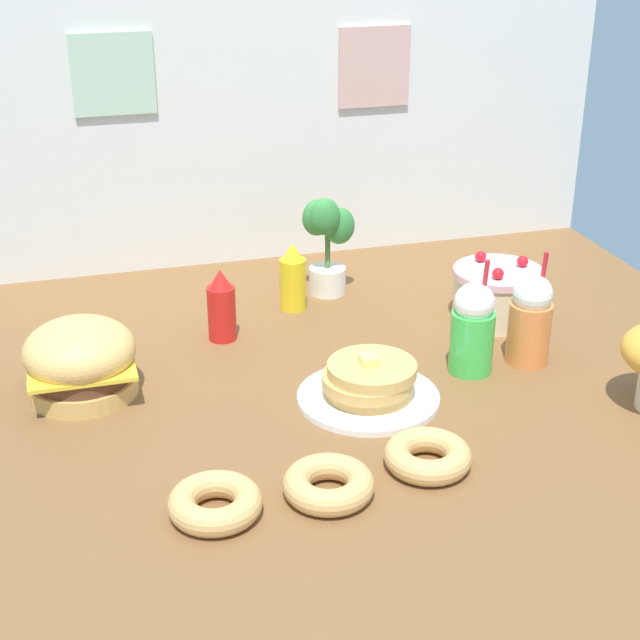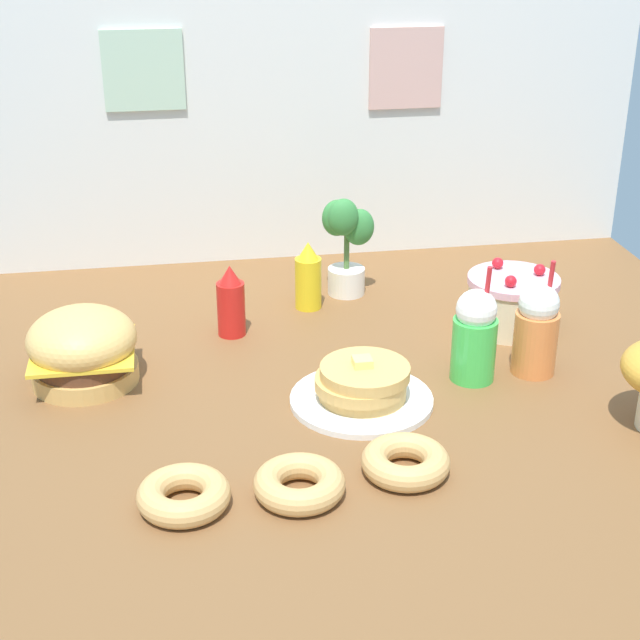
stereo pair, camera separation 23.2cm
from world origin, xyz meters
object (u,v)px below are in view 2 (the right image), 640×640
at_px(cream_soda_cup, 475,336).
at_px(donut_vanilla, 405,461).
at_px(potted_plant, 346,242).
at_px(orange_float_cup, 536,329).
at_px(ketchup_bottle, 231,303).
at_px(burger, 83,348).
at_px(pancake_stack, 362,387).
at_px(mustard_bottle, 309,277).
at_px(donut_pink_glaze, 184,494).
at_px(donut_chocolate, 299,483).
at_px(layer_cake, 512,302).

distance_m(cream_soda_cup, donut_vanilla, 0.47).
relative_size(donut_vanilla, potted_plant, 0.61).
xyz_separation_m(orange_float_cup, donut_vanilla, (-0.42, -0.39, -0.09)).
bearing_deg(ketchup_bottle, burger, -150.84).
xyz_separation_m(donut_vanilla, potted_plant, (0.06, 0.95, 0.13)).
xyz_separation_m(pancake_stack, cream_soda_cup, (0.29, 0.08, 0.07)).
xyz_separation_m(pancake_stack, mustard_bottle, (-0.04, 0.57, 0.05)).
xyz_separation_m(burger, potted_plant, (0.73, 0.43, 0.07)).
bearing_deg(cream_soda_cup, mustard_bottle, 123.69).
bearing_deg(ketchup_bottle, donut_vanilla, -67.69).
height_order(donut_pink_glaze, donut_vanilla, same).
bearing_deg(ketchup_bottle, donut_chocolate, -84.74).
height_order(layer_cake, potted_plant, potted_plant).
xyz_separation_m(pancake_stack, donut_chocolate, (-0.20, -0.34, -0.01)).
distance_m(mustard_bottle, potted_plant, 0.16).
height_order(donut_pink_glaze, donut_chocolate, same).
height_order(mustard_bottle, donut_pink_glaze, mustard_bottle).
distance_m(mustard_bottle, cream_soda_cup, 0.59).
xyz_separation_m(burger, orange_float_cup, (1.09, -0.13, 0.03)).
xyz_separation_m(mustard_bottle, donut_vanilla, (0.06, -0.87, -0.06)).
xyz_separation_m(cream_soda_cup, potted_plant, (-0.21, 0.57, 0.04)).
distance_m(layer_cake, cream_soda_cup, 0.33).
bearing_deg(ketchup_bottle, layer_cake, -6.25).
xyz_separation_m(layer_cake, ketchup_bottle, (-0.75, 0.08, 0.02)).
bearing_deg(cream_soda_cup, donut_vanilla, -124.93).
relative_size(donut_pink_glaze, potted_plant, 0.61).
bearing_deg(donut_pink_glaze, donut_chocolate, 0.13).
xyz_separation_m(ketchup_bottle, cream_soda_cup, (0.56, -0.35, 0.02)).
bearing_deg(donut_vanilla, ketchup_bottle, 112.31).
height_order(donut_chocolate, potted_plant, potted_plant).
bearing_deg(pancake_stack, ketchup_bottle, 122.37).
height_order(donut_pink_glaze, potted_plant, potted_plant).
height_order(burger, donut_pink_glaze, burger).
relative_size(mustard_bottle, potted_plant, 0.66).
height_order(ketchup_bottle, donut_vanilla, ketchup_bottle).
height_order(burger, mustard_bottle, mustard_bottle).
xyz_separation_m(ketchup_bottle, donut_chocolate, (0.07, -0.77, -0.06)).
height_order(layer_cake, ketchup_bottle, ketchup_bottle).
height_order(burger, layer_cake, burger).
height_order(cream_soda_cup, orange_float_cup, same).
relative_size(cream_soda_cup, donut_pink_glaze, 1.61).
relative_size(burger, donut_chocolate, 1.43).
bearing_deg(cream_soda_cup, pancake_stack, -165.40).
xyz_separation_m(pancake_stack, donut_vanilla, (0.03, -0.30, -0.01)).
distance_m(orange_float_cup, potted_plant, 0.67).
bearing_deg(donut_chocolate, potted_plant, 73.97).
height_order(layer_cake, donut_vanilla, layer_cake).
distance_m(cream_soda_cup, donut_pink_glaze, 0.83).
height_order(layer_cake, orange_float_cup, orange_float_cup).
xyz_separation_m(donut_pink_glaze, donut_vanilla, (0.45, 0.04, 0.00)).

